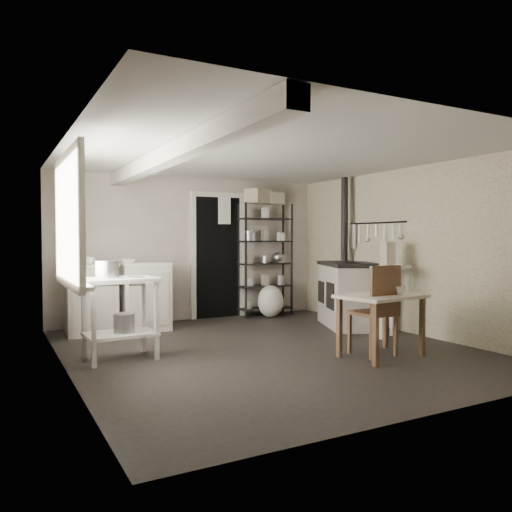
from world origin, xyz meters
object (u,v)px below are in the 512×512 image
stockpot (107,273)px  flour_sack (271,303)px  base_cabinets (118,299)px  prep_table (120,323)px  work_table (381,323)px  chair (373,312)px  shelf_rack (265,260)px  stove (348,297)px

stockpot → flour_sack: stockpot is taller
stockpot → base_cabinets: 1.68m
prep_table → flour_sack: (2.88, 1.74, -0.16)m
prep_table → work_table: 2.87m
chair → flour_sack: size_ratio=1.91×
work_table → prep_table: bearing=154.3°
shelf_rack → chair: bearing=-93.6°
stockpot → work_table: stockpot is taller
stockpot → stove: (3.59, 0.33, -0.50)m
prep_table → flour_sack: 3.37m
work_table → chair: (-0.02, 0.11, 0.10)m
base_cabinets → shelf_rack: bearing=10.2°
prep_table → shelf_rack: 3.56m
chair → flour_sack: bearing=82.1°
chair → flour_sack: chair is taller
prep_table → flour_sack: bearing=31.1°
base_cabinets → prep_table: bearing=-99.2°
stove → chair: bearing=-98.3°
stove → flour_sack: (-0.59, 1.30, -0.20)m
stove → stockpot: bearing=-152.9°
flour_sack → stove: bearing=-65.6°
prep_table → chair: size_ratio=0.87×
work_table → flour_sack: size_ratio=1.71×
stove → base_cabinets: bearing=-179.3°
work_table → stockpot: bearing=153.5°
base_cabinets → work_table: 3.66m
stove → work_table: size_ratio=1.33×
prep_table → stove: bearing=7.1°
chair → shelf_rack: bearing=82.1°
prep_table → base_cabinets: (0.35, 1.65, 0.06)m
stockpot → chair: size_ratio=0.26×
base_cabinets → stockpot: bearing=-104.0°
stockpot → shelf_rack: size_ratio=0.14×
base_cabinets → chair: chair is taller
stockpot → chair: bearing=-24.8°
work_table → flour_sack: (0.30, 2.98, -0.14)m
shelf_rack → flour_sack: 0.75m
shelf_rack → flour_sack: bearing=-94.1°
stove → work_table: stove is taller
stockpot → work_table: size_ratio=0.30×
prep_table → stockpot: stockpot is taller
stockpot → chair: (2.68, -1.24, -0.45)m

